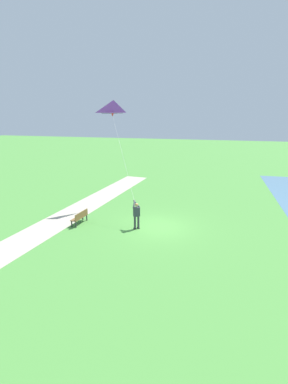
# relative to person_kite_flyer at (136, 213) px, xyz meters

# --- Properties ---
(ground_plane) EXTENTS (120.00, 120.00, 0.00)m
(ground_plane) POSITION_rel_person_kite_flyer_xyz_m (-1.31, -0.62, -1.05)
(ground_plane) COLOR #4C8E3D
(walkway_path) EXTENTS (6.23, 32.06, 0.02)m
(walkway_path) POSITION_rel_person_kite_flyer_xyz_m (5.74, 1.38, -1.04)
(walkway_path) COLOR #B7AD99
(walkway_path) RESTS_ON ground
(person_kite_flyer) EXTENTS (0.55, 0.62, 1.83)m
(person_kite_flyer) POSITION_rel_person_kite_flyer_xyz_m (0.00, 0.00, 0.00)
(person_kite_flyer) COLOR #232328
(person_kite_flyer) RESTS_ON ground
(flying_kite) EXTENTS (3.32, 4.41, 6.32)m
(flying_kite) POSITION_rel_person_kite_flyer_xyz_m (2.71, -3.89, 6.47)
(flying_kite) COLOR purple
(park_bench_near_walkway) EXTENTS (0.62, 1.54, 0.88)m
(park_bench_near_walkway) POSITION_rel_person_kite_flyer_xyz_m (3.90, 0.09, -0.54)
(park_bench_near_walkway) COLOR brown
(park_bench_near_walkway) RESTS_ON ground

